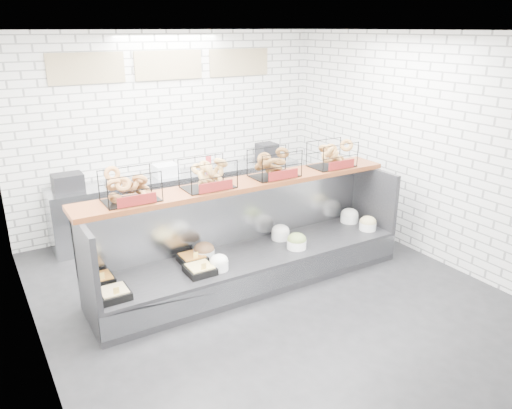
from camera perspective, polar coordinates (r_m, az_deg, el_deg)
ground at (r=6.15m, az=0.99°, el=-9.93°), size 5.50×5.50×0.00m
room_shell at (r=5.95m, az=-2.02°, el=10.18°), size 5.02×5.51×3.01m
display_case at (r=6.26m, az=-0.66°, el=-6.00°), size 4.00×0.90×1.20m
bagel_shelf at (r=6.02m, az=-1.58°, el=3.73°), size 4.10×0.50×0.40m
prep_counter at (r=7.94m, az=-8.34°, el=0.57°), size 4.00×0.60×1.20m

